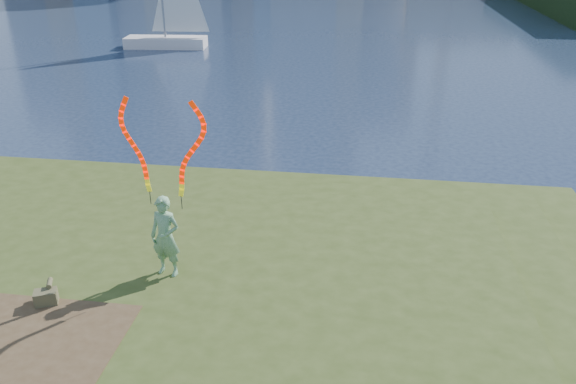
# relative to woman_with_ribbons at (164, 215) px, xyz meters

# --- Properties ---
(ground) EXTENTS (320.00, 320.00, 0.00)m
(ground) POSITION_rel_woman_with_ribbons_xyz_m (0.46, 0.45, -2.19)
(ground) COLOR #18253D
(ground) RESTS_ON ground
(grassy_knoll) EXTENTS (20.00, 18.00, 0.80)m
(grassy_knoll) POSITION_rel_woman_with_ribbons_xyz_m (0.46, -1.84, -1.85)
(grassy_knoll) COLOR #364518
(grassy_knoll) RESTS_ON ground
(dirt_patch) EXTENTS (3.20, 3.00, 0.02)m
(dirt_patch) POSITION_rel_woman_with_ribbons_xyz_m (-1.74, -2.75, -1.38)
(dirt_patch) COLOR #47331E
(dirt_patch) RESTS_ON grassy_knoll
(woman_with_ribbons) EXTENTS (2.09, 0.58, 4.17)m
(woman_with_ribbons) POSITION_rel_woman_with_ribbons_xyz_m (0.00, 0.00, 0.00)
(woman_with_ribbons) COLOR #17681C
(woman_with_ribbons) RESTS_ON grassy_knoll
(canvas_bag) EXTENTS (0.50, 0.57, 0.41)m
(canvas_bag) POSITION_rel_woman_with_ribbons_xyz_m (-2.05, -1.41, -1.22)
(canvas_bag) COLOR #414628
(canvas_bag) RESTS_ON grassy_knoll
(sailboat) EXTENTS (5.92, 2.22, 8.90)m
(sailboat) POSITION_rel_woman_with_ribbons_xyz_m (-9.59, 28.20, -0.66)
(sailboat) COLOR silver
(sailboat) RESTS_ON ground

